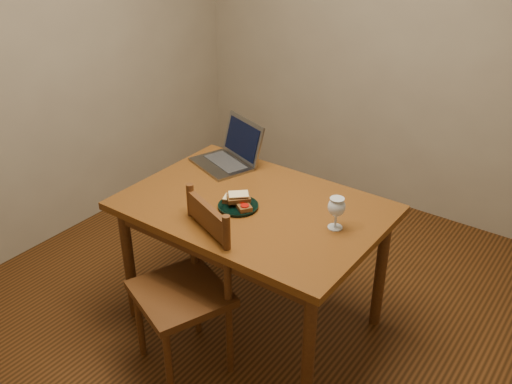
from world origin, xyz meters
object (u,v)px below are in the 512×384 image
Objects in this scene: laptop at (231,152)px; table at (253,219)px; milk_glass at (336,213)px; chair at (185,282)px; plate at (238,206)px.

table is at bearing -19.61° from laptop.
table is 0.48m from milk_glass.
chair is 0.46m from plate.
laptop reaches higher than milk_glass.
table is 2.37× the size of chair.
plate is 0.48× the size of laptop.
chair is at bearing -136.07° from milk_glass.
milk_glass reaches higher than chair.
milk_glass is 0.38× the size of laptop.
chair is at bearing -48.13° from laptop.
laptop is (-0.32, 0.77, 0.31)m from chair.
milk_glass reaches higher than plate.
table is at bearing 102.09° from chair.
plate is at bearing -166.21° from milk_glass.
table is 0.53m from laptop.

